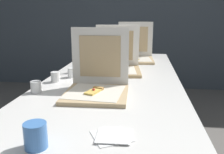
% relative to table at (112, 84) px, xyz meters
% --- Properties ---
extents(wall_back, '(10.00, 0.10, 2.60)m').
position_rel_table_xyz_m(wall_back, '(0.00, 2.30, 0.62)').
color(wall_back, '#4C5660').
rests_on(wall_back, ground).
extents(table, '(0.94, 2.38, 0.72)m').
position_rel_table_xyz_m(table, '(0.00, 0.00, 0.00)').
color(table, silver).
rests_on(table, ground).
extents(pizza_box_front, '(0.36, 0.37, 0.37)m').
position_rel_table_xyz_m(pizza_box_front, '(-0.04, -0.35, 0.10)').
color(pizza_box_front, tan).
rests_on(pizza_box_front, table).
extents(pizza_box_middle, '(0.38, 0.39, 0.37)m').
position_rel_table_xyz_m(pizza_box_middle, '(0.01, 0.23, 0.10)').
color(pizza_box_middle, tan).
rests_on(pizza_box_middle, table).
extents(pizza_box_back, '(0.37, 0.37, 0.37)m').
position_rel_table_xyz_m(pizza_box_back, '(0.13, 0.74, 0.10)').
color(pizza_box_back, tan).
rests_on(pizza_box_back, table).
extents(cup_white_far, '(0.06, 0.06, 0.07)m').
position_rel_table_xyz_m(cup_white_far, '(-0.23, 0.39, 0.08)').
color(cup_white_far, white).
rests_on(cup_white_far, table).
extents(cup_white_mid, '(0.06, 0.06, 0.07)m').
position_rel_table_xyz_m(cup_white_mid, '(-0.30, 0.01, 0.08)').
color(cup_white_mid, white).
rests_on(cup_white_mid, table).
extents(cup_white_near_left, '(0.06, 0.06, 0.07)m').
position_rel_table_xyz_m(cup_white_near_left, '(-0.41, -0.37, 0.08)').
color(cup_white_near_left, white).
rests_on(cup_white_near_left, table).
extents(cup_white_near_center, '(0.06, 0.06, 0.07)m').
position_rel_table_xyz_m(cup_white_near_center, '(-0.38, -0.13, 0.08)').
color(cup_white_near_center, white).
rests_on(cup_white_near_center, table).
extents(cup_printed_front, '(0.08, 0.08, 0.09)m').
position_rel_table_xyz_m(cup_printed_front, '(-0.14, -0.96, 0.09)').
color(cup_printed_front, '#477FCC').
rests_on(cup_printed_front, table).
extents(napkin_pile, '(0.18, 0.18, 0.01)m').
position_rel_table_xyz_m(napkin_pile, '(0.11, -0.85, 0.05)').
color(napkin_pile, white).
rests_on(napkin_pile, table).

